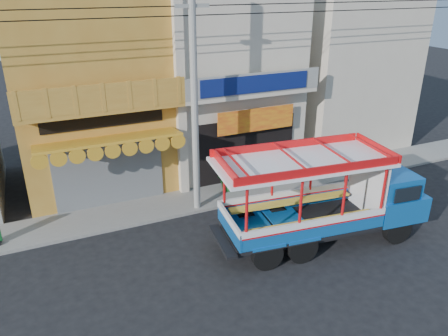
% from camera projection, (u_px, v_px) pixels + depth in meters
% --- Properties ---
extents(ground, '(90.00, 90.00, 0.00)m').
position_uv_depth(ground, '(259.00, 246.00, 14.93)').
color(ground, black).
rests_on(ground, ground).
extents(sidewalk, '(30.00, 2.00, 0.12)m').
position_uv_depth(sidewalk, '(214.00, 196.00, 18.26)').
color(sidewalk, slate).
rests_on(sidewalk, ground).
extents(shophouse_left, '(6.00, 7.50, 8.24)m').
position_uv_depth(shophouse_left, '(90.00, 90.00, 18.47)').
color(shophouse_left, '#B07527').
rests_on(shophouse_left, ground).
extents(shophouse_right, '(6.00, 6.75, 8.24)m').
position_uv_depth(shophouse_right, '(219.00, 78.00, 20.73)').
color(shophouse_right, beige).
rests_on(shophouse_right, ground).
extents(party_pilaster, '(0.35, 0.30, 8.00)m').
position_uv_depth(party_pilaster, '(181.00, 102.00, 17.03)').
color(party_pilaster, beige).
rests_on(party_pilaster, ground).
extents(filler_building_right, '(6.00, 6.00, 7.60)m').
position_uv_depth(filler_building_right, '(338.00, 72.00, 23.51)').
color(filler_building_right, beige).
rests_on(filler_building_right, ground).
extents(utility_pole, '(28.00, 0.26, 9.00)m').
position_uv_depth(utility_pole, '(198.00, 83.00, 15.38)').
color(utility_pole, gray).
rests_on(utility_pole, ground).
extents(songthaew_truck, '(7.46, 3.11, 3.38)m').
position_uv_depth(songthaew_truck, '(336.00, 196.00, 14.80)').
color(songthaew_truck, black).
rests_on(songthaew_truck, ground).
extents(potted_plant_a, '(1.14, 1.17, 0.98)m').
position_uv_depth(potted_plant_a, '(227.00, 179.00, 18.50)').
color(potted_plant_a, '#18551E').
rests_on(potted_plant_a, sidewalk).
extents(potted_plant_b, '(0.70, 0.66, 0.99)m').
position_uv_depth(potted_plant_b, '(273.00, 174.00, 19.00)').
color(potted_plant_b, '#18551E').
rests_on(potted_plant_b, sidewalk).
extents(potted_plant_c, '(0.85, 0.85, 1.12)m').
position_uv_depth(potted_plant_c, '(319.00, 164.00, 19.84)').
color(potted_plant_c, '#18551E').
rests_on(potted_plant_c, sidewalk).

